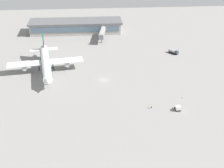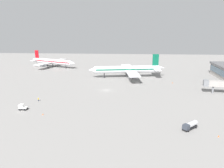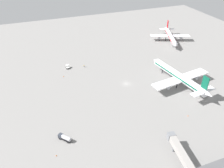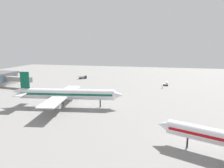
% 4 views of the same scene
% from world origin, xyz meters
% --- Properties ---
extents(ground, '(288.00, 288.00, 0.00)m').
position_xyz_m(ground, '(0.00, 0.00, 0.00)').
color(ground, gray).
extents(airplane_at_gate, '(40.00, 49.46, 15.07)m').
position_xyz_m(airplane_at_gate, '(29.34, -11.41, 5.48)').
color(airplane_at_gate, white).
rests_on(airplane_at_gate, ground).
extents(fuel_truck, '(5.61, 5.97, 2.50)m').
position_xyz_m(fuel_truck, '(-43.79, -32.04, 1.39)').
color(fuel_truck, black).
rests_on(fuel_truck, ground).
extents(baggage_tug, '(2.32, 3.27, 2.30)m').
position_xyz_m(baggage_tug, '(-29.93, 31.93, 1.16)').
color(baggage_tug, black).
rests_on(baggage_tug, ground).
extents(ground_crew_worker, '(0.51, 0.53, 1.67)m').
position_xyz_m(ground_crew_worker, '(-19.07, 29.41, 0.85)').
color(ground_crew_worker, '#1E2338').
rests_on(ground_crew_worker, ground).
extents(jet_bridge, '(5.61, 19.87, 6.74)m').
position_xyz_m(jet_bridge, '(-2.72, -58.77, 5.13)').
color(jet_bridge, '#9E9993').
rests_on(jet_bridge, ground).
extents(safety_cone_near_gate, '(0.44, 0.44, 0.60)m').
position_xyz_m(safety_cone_near_gate, '(-48.79, -39.61, 0.30)').
color(safety_cone_near_gate, '#EA590C').
rests_on(safety_cone_near_gate, ground).
extents(safety_cone_mid_apron, '(0.44, 0.44, 0.60)m').
position_xyz_m(safety_cone_mid_apron, '(17.27, -38.00, 0.30)').
color(safety_cone_mid_apron, '#EA590C').
rests_on(safety_cone_mid_apron, ground).
extents(safety_cone_far_side, '(0.44, 0.44, 0.60)m').
position_xyz_m(safety_cone_far_side, '(-34.68, 21.71, 0.30)').
color(safety_cone_far_side, '#EA590C').
rests_on(safety_cone_far_side, ground).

